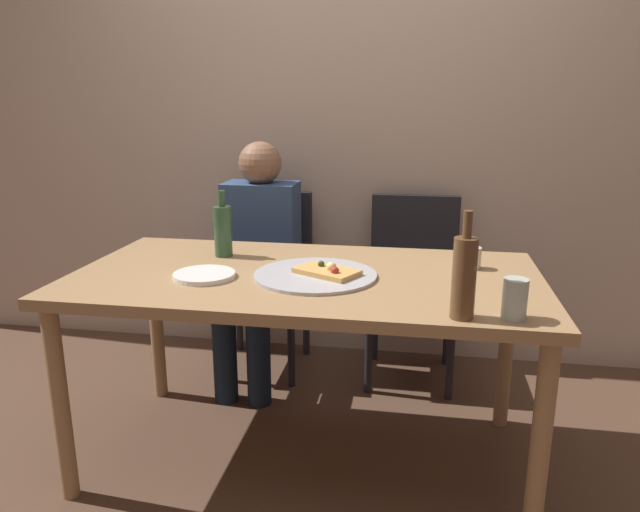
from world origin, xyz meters
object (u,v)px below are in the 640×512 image
Objects in this scene: pizza_slice_last at (327,271)px; tumbler_near at (472,258)px; plate_stack at (204,275)px; beer_bottle at (464,276)px; wine_bottle at (223,230)px; tumbler_far at (515,299)px; dining_table at (306,293)px; guest_in_sweater at (257,252)px; pizza_tray at (315,275)px; chair_right at (413,276)px; chair_left at (266,269)px.

tumbler_near is at bearing 21.51° from pizza_slice_last.
beer_bottle is at bearing -16.08° from plate_stack.
wine_bottle reaches higher than tumbler_far.
dining_table is 0.77m from tumbler_far.
plate_stack is 0.81m from guest_in_sweater.
pizza_tray is at bearing -178.98° from pizza_slice_last.
chair_right is at bearing 71.41° from pizza_slice_last.
tumbler_far is at bearing 131.64° from chair_left.
beer_bottle is (0.90, -0.55, 0.02)m from wine_bottle.
chair_left is (-0.38, 0.84, -0.16)m from dining_table.
tumbler_near is at bearing 98.63° from tumbler_far.
chair_left is 0.20m from guest_in_sweater.
wine_bottle is 0.31m from plate_stack.
pizza_tray is 0.49× the size of chair_right.
wine_bottle is 0.29× the size of chair_left.
dining_table is at bearing 65.65° from chair_right.
wine_bottle is 0.23× the size of guest_in_sweater.
guest_in_sweater reaches higher than chair_right.
chair_left is at bearing 145.45° from tumbler_near.
beer_bottle is at bearing 97.17° from chair_right.
pizza_slice_last is at bearing -23.24° from dining_table.
tumbler_far is 1.05m from plate_stack.
beer_bottle is 0.54m from tumbler_near.
tumbler_near is 1.22m from chair_left.
plate_stack is (-0.94, -0.28, -0.03)m from tumbler_near.
pizza_slice_last reaches higher than dining_table.
plate_stack is 0.19× the size of guest_in_sweater.
chair_right is at bearing 52.79° from plate_stack.
tumbler_far is at bearing 7.37° from beer_bottle.
tumbler_far is at bearing -12.86° from plate_stack.
plate_stack is at bearing 92.35° from guest_in_sweater.
dining_table is 0.14m from pizza_slice_last.
tumbler_far is 0.13× the size of chair_left.
guest_in_sweater is at bearing 122.56° from pizza_slice_last.
guest_in_sweater is at bearing 118.75° from dining_table.
pizza_tray is 0.84m from guest_in_sweater.
wine_bottle is (-0.37, 0.18, 0.18)m from dining_table.
beer_bottle is at bearing 130.75° from guest_in_sweater.
pizza_tray is at bearing 115.56° from chair_left.
tumbler_near reaches higher than dining_table.
tumbler_far is 1.26m from chair_right.
guest_in_sweater is (-0.00, -0.15, 0.13)m from chair_left.
beer_bottle is 1.27m from chair_right.
chair_left is 1.00× the size of chair_right.
wine_bottle reaches higher than plate_stack.
dining_table is 1.87× the size of chair_left.
chair_left is at bearing 115.56° from pizza_tray.
pizza_slice_last is at bearing 122.56° from guest_in_sweater.
pizza_tray is 0.97m from chair_right.
plate_stack is at bearing -163.45° from tumbler_near.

